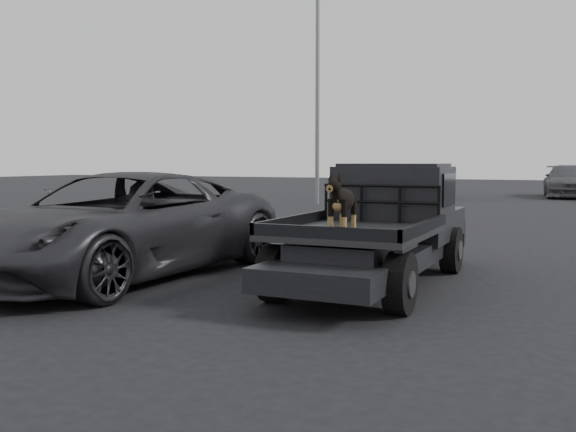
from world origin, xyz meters
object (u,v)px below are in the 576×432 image
at_px(distant_car_a, 429,184).
at_px(floodlight_near, 318,7).
at_px(parked_suv, 120,224).
at_px(distant_car_b, 569,181).
at_px(dog, 343,205).
at_px(flatbed_ute, 376,254).

height_order(distant_car_a, floodlight_near, floodlight_near).
distance_m(parked_suv, distant_car_b, 28.22).
height_order(dog, distant_car_b, dog).
height_order(distant_car_b, floodlight_near, floodlight_near).
relative_size(flatbed_ute, distant_car_a, 1.27).
height_order(flatbed_ute, dog, dog).
relative_size(distant_car_a, floodlight_near, 0.28).
relative_size(dog, distant_car_a, 0.17).
bearing_deg(floodlight_near, dog, -66.65).
relative_size(dog, distant_car_b, 0.13).
distance_m(distant_car_b, floodlight_near, 15.93).
bearing_deg(floodlight_near, flatbed_ute, -64.81).
xyz_separation_m(parked_suv, distant_car_a, (-0.48, 24.17, -0.13)).
height_order(dog, parked_suv, parked_suv).
relative_size(flatbed_ute, distant_car_b, 0.96).
distance_m(flatbed_ute, parked_suv, 4.06).
bearing_deg(parked_suv, dog, -4.03).
distance_m(dog, floodlight_near, 20.58).
relative_size(dog, floodlight_near, 0.05).
relative_size(parked_suv, floodlight_near, 0.39).
bearing_deg(flatbed_ute, distant_car_a, 100.72).
bearing_deg(flatbed_ute, distant_car_b, 85.73).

